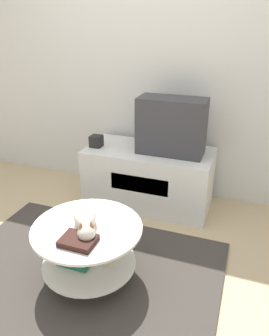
{
  "coord_description": "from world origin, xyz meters",
  "views": [
    {
      "loc": [
        0.99,
        -1.59,
        1.71
      ],
      "look_at": [
        0.19,
        0.6,
        0.64
      ],
      "focal_mm": 35.0,
      "sensor_mm": 36.0,
      "label": 1
    }
  ],
  "objects_px": {
    "tv": "(171,126)",
    "speaker": "(96,141)",
    "cat": "(85,217)",
    "dvd_box": "(78,241)"
  },
  "relations": [
    {
      "from": "tv",
      "to": "dvd_box",
      "type": "bearing_deg",
      "value": -99.82
    },
    {
      "from": "cat",
      "to": "speaker",
      "type": "bearing_deg",
      "value": 170.69
    },
    {
      "from": "tv",
      "to": "speaker",
      "type": "bearing_deg",
      "value": -173.02
    },
    {
      "from": "dvd_box",
      "to": "cat",
      "type": "height_order",
      "value": "cat"
    },
    {
      "from": "tv",
      "to": "speaker",
      "type": "distance_m",
      "value": 0.75
    },
    {
      "from": "speaker",
      "to": "dvd_box",
      "type": "distance_m",
      "value": 1.36
    },
    {
      "from": "speaker",
      "to": "cat",
      "type": "height_order",
      "value": "speaker"
    },
    {
      "from": "speaker",
      "to": "cat",
      "type": "bearing_deg",
      "value": -67.97
    },
    {
      "from": "tv",
      "to": "cat",
      "type": "distance_m",
      "value": 1.24
    },
    {
      "from": "tv",
      "to": "speaker",
      "type": "relative_size",
      "value": 5.52
    }
  ]
}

